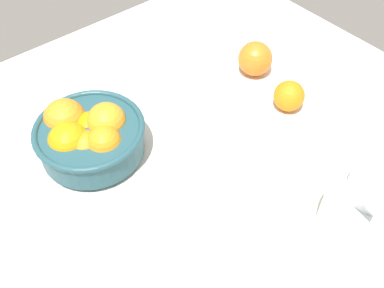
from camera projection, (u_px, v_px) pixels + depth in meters
The scene contains 6 objects.
ground_plane at pixel (187, 153), 91.10cm from camera, with size 116.84×101.29×3.00cm, color silver.
fruit_bowl at pixel (88, 136), 85.54cm from camera, with size 21.37×21.37×10.53cm.
juice_pitcher at pixel (361, 216), 71.78cm from camera, with size 16.81×12.80×17.42cm.
juice_glass at pixel (295, 40), 108.73cm from camera, with size 6.51×6.51×8.18cm.
loose_orange_1 at pixel (255, 59), 103.02cm from camera, with size 8.05×8.05×8.05cm, color orange.
loose_orange_3 at pixel (289, 96), 95.43cm from camera, with size 6.74×6.74×6.74cm, color orange.
Camera 1 is at (-36.95, -46.41, 67.68)cm, focal length 41.49 mm.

